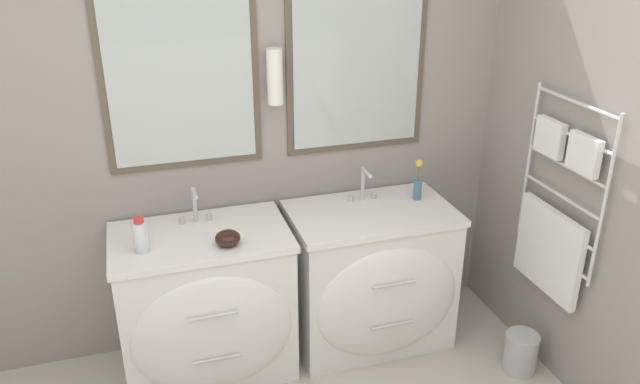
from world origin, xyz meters
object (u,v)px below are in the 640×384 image
amenity_bowl (228,238)px  flower_vase (418,184)px  vanity_right (372,277)px  toiletry_bottle (141,236)px  waste_bin (521,352)px  vanity_left (207,305)px

amenity_bowl → flower_vase: flower_vase is taller
vanity_right → amenity_bowl: (-0.81, -0.12, 0.44)m
toiletry_bottle → amenity_bowl: (0.40, -0.06, -0.04)m
toiletry_bottle → waste_bin: toiletry_bottle is taller
vanity_left → vanity_right: same height
vanity_right → waste_bin: 0.89m
vanity_left → waste_bin: vanity_left is taller
vanity_left → toiletry_bottle: 0.56m
waste_bin → toiletry_bottle: bearing=166.8°
vanity_right → toiletry_bottle: bearing=-177.3°
vanity_right → toiletry_bottle: toiletry_bottle is taller
flower_vase → waste_bin: (0.38, -0.60, -0.79)m
vanity_left → amenity_bowl: 0.47m
vanity_left → toiletry_bottle: bearing=-168.7°
vanity_left → vanity_right: size_ratio=1.00×
vanity_left → flower_vase: 1.32m
vanity_right → flower_vase: (0.30, 0.10, 0.49)m
amenity_bowl → waste_bin: size_ratio=0.54×
toiletry_bottle → flower_vase: flower_vase is taller
toiletry_bottle → amenity_bowl: bearing=-8.4°
vanity_left → flower_vase: flower_vase is taller
toiletry_bottle → vanity_left: bearing=11.3°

